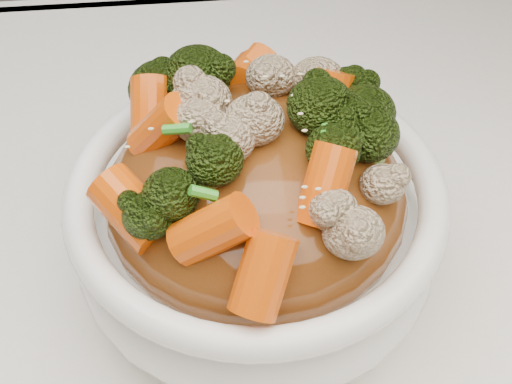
{
  "coord_description": "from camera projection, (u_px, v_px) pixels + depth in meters",
  "views": [
    {
      "loc": [
        -0.02,
        -0.23,
        1.14
      ],
      "look_at": [
        0.01,
        0.05,
        0.83
      ],
      "focal_mm": 50.0,
      "sensor_mm": 36.0,
      "label": 1
    }
  ],
  "objects": [
    {
      "name": "sauce_base",
      "position": [
        256.0,
        196.0,
        0.42
      ],
      "size": [
        0.22,
        0.22,
        0.1
      ],
      "primitive_type": "ellipsoid",
      "rotation": [
        0.0,
        0.0,
        0.31
      ],
      "color": "#603110",
      "rests_on": "bowl"
    },
    {
      "name": "sesame_seeds",
      "position": [
        256.0,
        111.0,
        0.38
      ],
      "size": [
        0.2,
        0.2,
        0.01
      ],
      "primitive_type": null,
      "rotation": [
        0.0,
        0.0,
        0.31
      ],
      "color": "beige",
      "rests_on": "sauce_base"
    },
    {
      "name": "bowl",
      "position": [
        256.0,
        229.0,
        0.45
      ],
      "size": [
        0.28,
        0.28,
        0.09
      ],
      "primitive_type": null,
      "rotation": [
        0.0,
        0.0,
        0.31
      ],
      "color": "white",
      "rests_on": "tablecloth"
    },
    {
      "name": "carrots",
      "position": [
        256.0,
        112.0,
        0.38
      ],
      "size": [
        0.22,
        0.22,
        0.05
      ],
      "primitive_type": null,
      "rotation": [
        0.0,
        0.0,
        0.31
      ],
      "color": "#DE5207",
      "rests_on": "sauce_base"
    },
    {
      "name": "cauliflower",
      "position": [
        256.0,
        117.0,
        0.38
      ],
      "size": [
        0.22,
        0.22,
        0.04
      ],
      "primitive_type": null,
      "rotation": [
        0.0,
        0.0,
        0.31
      ],
      "color": "tan",
      "rests_on": "sauce_base"
    },
    {
      "name": "broccoli",
      "position": [
        256.0,
        114.0,
        0.38
      ],
      "size": [
        0.22,
        0.22,
        0.05
      ],
      "primitive_type": null,
      "rotation": [
        0.0,
        0.0,
        0.31
      ],
      "color": "black",
      "rests_on": "sauce_base"
    },
    {
      "name": "scallions",
      "position": [
        256.0,
        111.0,
        0.38
      ],
      "size": [
        0.17,
        0.17,
        0.02
      ],
      "primitive_type": null,
      "rotation": [
        0.0,
        0.0,
        0.31
      ],
      "color": "green",
      "rests_on": "sauce_base"
    },
    {
      "name": "tablecloth",
      "position": [
        255.0,
        360.0,
        0.45
      ],
      "size": [
        1.2,
        0.8,
        0.04
      ],
      "primitive_type": "cube",
      "color": "white",
      "rests_on": "dining_table"
    }
  ]
}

